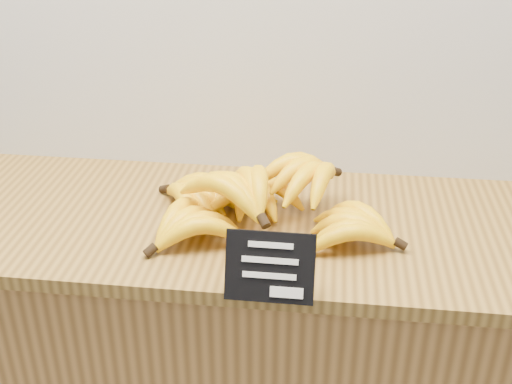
# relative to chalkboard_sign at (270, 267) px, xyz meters

# --- Properties ---
(counter_top) EXTENTS (1.49, 0.54, 0.03)m
(counter_top) POSITION_rel_chalkboard_sign_xyz_m (-0.05, 0.27, -0.07)
(counter_top) COLOR olive
(counter_top) RESTS_ON counter
(chalkboard_sign) EXTENTS (0.16, 0.05, 0.12)m
(chalkboard_sign) POSITION_rel_chalkboard_sign_xyz_m (0.00, 0.00, 0.00)
(chalkboard_sign) COLOR black
(chalkboard_sign) RESTS_ON counter_top
(banana_pile) EXTENTS (0.53, 0.37, 0.13)m
(banana_pile) POSITION_rel_chalkboard_sign_xyz_m (-0.07, 0.25, -0.01)
(banana_pile) COLOR yellow
(banana_pile) RESTS_ON counter_top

